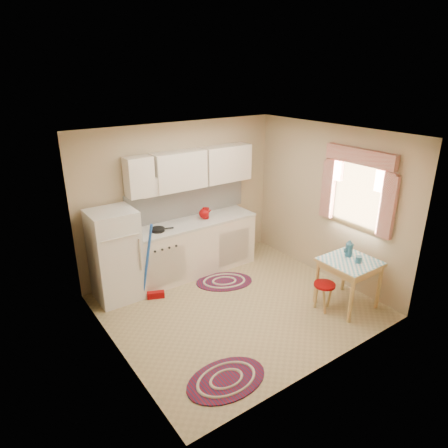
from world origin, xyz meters
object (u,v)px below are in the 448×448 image
at_px(table, 348,283).
at_px(base_cabinets, 192,248).
at_px(stool, 323,297).
at_px(fridge, 115,256).

bearing_deg(table, base_cabinets, 121.20).
bearing_deg(base_cabinets, stool, -65.26).
relative_size(fridge, stool, 3.33).
height_order(fridge, stool, fridge).
bearing_deg(stool, fridge, 138.48).
height_order(table, stool, table).
bearing_deg(stool, base_cabinets, 114.74).
bearing_deg(fridge, table, -38.81).
distance_m(fridge, table, 3.43).
relative_size(fridge, table, 1.94).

